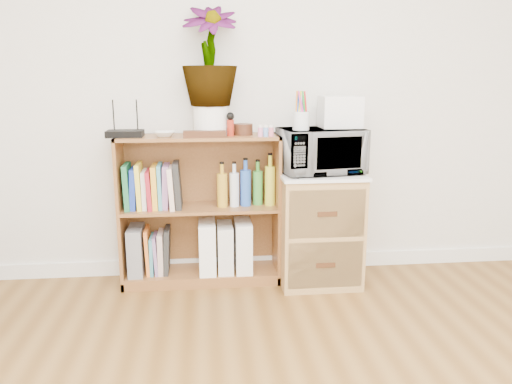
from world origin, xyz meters
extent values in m
cube|color=white|center=(0.00, 2.24, 0.05)|extent=(4.00, 0.02, 0.10)
cube|color=brown|center=(-0.35, 2.10, 0.47)|extent=(1.00, 0.30, 0.95)
cube|color=#9E7542|center=(0.40, 2.02, 0.35)|extent=(0.50, 0.45, 0.70)
imported|color=white|center=(0.40, 2.02, 0.86)|extent=(0.54, 0.41, 0.27)
cylinder|color=silver|center=(0.26, 1.95, 1.05)|extent=(0.10, 0.10, 0.11)
cube|color=white|center=(0.53, 2.07, 1.09)|extent=(0.24, 0.20, 0.19)
cube|color=black|center=(-0.79, 2.08, 0.97)|extent=(0.21, 0.15, 0.04)
imported|color=silver|center=(-0.55, 2.07, 0.97)|extent=(0.13, 0.13, 0.03)
cylinder|color=white|center=(-0.27, 2.12, 1.04)|extent=(0.21, 0.21, 0.18)
imported|color=#2D7230|center=(-0.27, 2.12, 1.43)|extent=(0.33, 0.33, 0.59)
cube|color=#351E0E|center=(-0.31, 2.00, 0.97)|extent=(0.25, 0.06, 0.04)
cylinder|color=maroon|center=(-0.15, 2.06, 1.00)|extent=(0.04, 0.04, 0.10)
cylinder|color=#331A0D|center=(-0.07, 2.11, 0.98)|extent=(0.12, 0.12, 0.07)
cube|color=pink|center=(0.06, 2.01, 0.98)|extent=(0.10, 0.04, 0.05)
cube|color=gray|center=(-0.76, 2.10, 0.22)|extent=(0.09, 0.24, 0.30)
cube|color=white|center=(-0.31, 2.09, 0.24)|extent=(0.10, 0.26, 0.33)
cube|color=silver|center=(-0.20, 2.09, 0.22)|extent=(0.10, 0.25, 0.31)
cube|color=white|center=(-0.08, 2.09, 0.23)|extent=(0.10, 0.26, 0.33)
cube|color=#1E7442|center=(-0.79, 2.10, 0.64)|extent=(0.04, 0.20, 0.28)
cube|color=#1C36A9|center=(-0.76, 2.10, 0.63)|extent=(0.05, 0.20, 0.25)
cube|color=yellow|center=(-0.72, 2.10, 0.64)|extent=(0.03, 0.20, 0.28)
cube|color=white|center=(-0.69, 2.10, 0.62)|extent=(0.03, 0.20, 0.23)
cube|color=#A51C2D|center=(-0.66, 2.10, 0.62)|extent=(0.04, 0.20, 0.24)
cube|color=gold|center=(-0.63, 2.10, 0.63)|extent=(0.04, 0.20, 0.27)
cube|color=teal|center=(-0.59, 2.10, 0.64)|extent=(0.03, 0.20, 0.28)
cube|color=#976699|center=(-0.56, 2.10, 0.63)|extent=(0.05, 0.20, 0.27)
cube|color=beige|center=(-0.52, 2.10, 0.63)|extent=(0.04, 0.20, 0.26)
cube|color=#262626|center=(-0.49, 2.10, 0.64)|extent=(0.05, 0.20, 0.29)
cylinder|color=gold|center=(-0.21, 2.10, 0.64)|extent=(0.07, 0.07, 0.28)
cylinder|color=silver|center=(-0.13, 2.10, 0.64)|extent=(0.06, 0.06, 0.27)
cylinder|color=blue|center=(-0.06, 2.10, 0.65)|extent=(0.07, 0.07, 0.29)
cylinder|color=green|center=(0.02, 2.10, 0.64)|extent=(0.06, 0.06, 0.28)
cylinder|color=gold|center=(0.09, 2.10, 0.66)|extent=(0.07, 0.07, 0.32)
cube|color=orange|center=(-0.69, 2.10, 0.22)|extent=(0.03, 0.19, 0.30)
cube|color=teal|center=(-0.66, 2.10, 0.19)|extent=(0.02, 0.19, 0.24)
cube|color=#8B689C|center=(-0.64, 2.10, 0.19)|extent=(0.03, 0.19, 0.25)
cube|color=#C9A89D|center=(-0.61, 2.10, 0.20)|extent=(0.03, 0.19, 0.27)
cube|color=#262626|center=(-0.57, 2.10, 0.22)|extent=(0.05, 0.19, 0.29)
camera|label=1|loc=(-0.31, -0.98, 1.31)|focal=35.00mm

